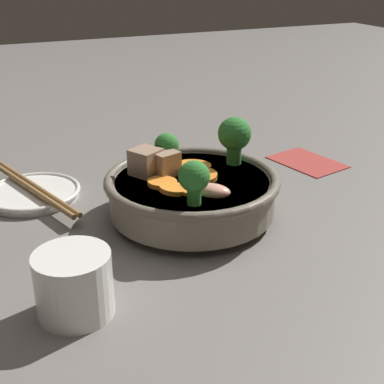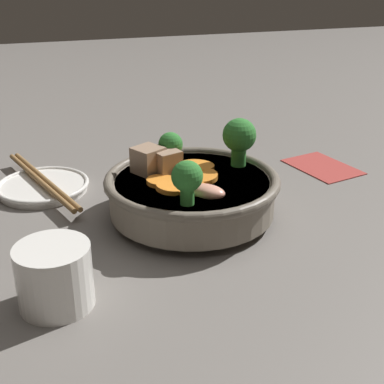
{
  "view_description": "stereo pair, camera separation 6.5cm",
  "coord_description": "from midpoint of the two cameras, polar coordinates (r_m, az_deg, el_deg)",
  "views": [
    {
      "loc": [
        -0.54,
        0.24,
        0.3
      ],
      "look_at": [
        0.0,
        0.0,
        0.03
      ],
      "focal_mm": 50.0,
      "sensor_mm": 36.0,
      "label": 1
    },
    {
      "loc": [
        -0.57,
        0.18,
        0.3
      ],
      "look_at": [
        0.0,
        0.0,
        0.03
      ],
      "focal_mm": 50.0,
      "sensor_mm": 36.0,
      "label": 2
    }
  ],
  "objects": [
    {
      "name": "napkin",
      "position": [
        0.85,
        15.91,
        2.59
      ],
      "size": [
        0.12,
        0.1,
        0.0
      ],
      "color": "#A33833",
      "rests_on": "ground_plane"
    },
    {
      "name": "stirfry_bowl",
      "position": [
        0.65,
        2.9,
        0.3
      ],
      "size": [
        0.21,
        0.21,
        0.11
      ],
      "color": "slate",
      "rests_on": "ground_plane"
    },
    {
      "name": "ground_plane",
      "position": [
        0.67,
        2.8,
        -2.78
      ],
      "size": [
        3.0,
        3.0,
        0.0
      ],
      "primitive_type": "plane",
      "color": "slate"
    },
    {
      "name": "tea_cup",
      "position": [
        0.5,
        -10.87,
        -8.87
      ],
      "size": [
        0.07,
        0.07,
        0.06
      ],
      "color": "white",
      "rests_on": "ground_plane"
    },
    {
      "name": "chopsticks_pair",
      "position": [
        0.75,
        -13.33,
        1.2
      ],
      "size": [
        0.23,
        0.08,
        0.01
      ],
      "color": "olive",
      "rests_on": "side_saucer"
    },
    {
      "name": "side_saucer",
      "position": [
        0.76,
        -13.26,
        0.54
      ],
      "size": [
        0.13,
        0.13,
        0.01
      ],
      "color": "white",
      "rests_on": "ground_plane"
    }
  ]
}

